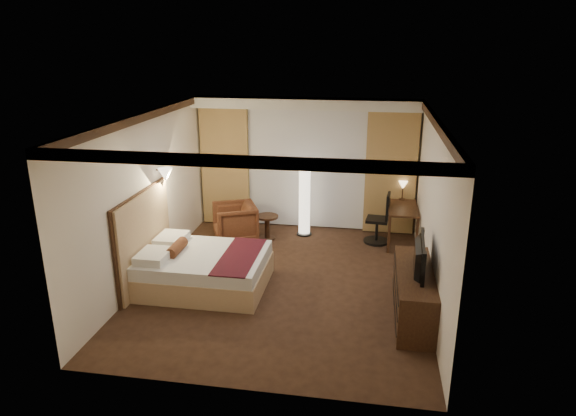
% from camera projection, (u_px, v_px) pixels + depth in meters
% --- Properties ---
extents(floor, '(4.50, 5.50, 0.01)m').
position_uv_depth(floor, '(284.00, 282.00, 8.40)').
color(floor, '#321E13').
rests_on(floor, ground).
extents(ceiling, '(4.50, 5.50, 0.01)m').
position_uv_depth(ceiling, '(284.00, 117.00, 7.55)').
color(ceiling, white).
rests_on(ceiling, back_wall).
extents(back_wall, '(4.50, 0.02, 2.70)m').
position_uv_depth(back_wall, '(307.00, 164.00, 10.55)').
color(back_wall, white).
rests_on(back_wall, floor).
extents(left_wall, '(0.02, 5.50, 2.70)m').
position_uv_depth(left_wall, '(148.00, 197.00, 8.33)').
color(left_wall, white).
rests_on(left_wall, floor).
extents(right_wall, '(0.02, 5.50, 2.70)m').
position_uv_depth(right_wall, '(433.00, 211.00, 7.62)').
color(right_wall, white).
rests_on(right_wall, floor).
extents(crown_molding, '(4.50, 5.50, 0.12)m').
position_uv_depth(crown_molding, '(284.00, 121.00, 7.57)').
color(crown_molding, black).
rests_on(crown_molding, ceiling).
extents(soffit, '(4.50, 0.50, 0.20)m').
position_uv_depth(soffit, '(306.00, 104.00, 9.93)').
color(soffit, white).
rests_on(soffit, ceiling).
extents(curtain_sheer, '(2.48, 0.04, 2.45)m').
position_uv_depth(curtain_sheer, '(306.00, 169.00, 10.51)').
color(curtain_sheer, silver).
rests_on(curtain_sheer, back_wall).
extents(curtain_left_drape, '(1.00, 0.14, 2.45)m').
position_uv_depth(curtain_left_drape, '(225.00, 167.00, 10.72)').
color(curtain_left_drape, tan).
rests_on(curtain_left_drape, back_wall).
extents(curtain_right_drape, '(1.00, 0.14, 2.45)m').
position_uv_depth(curtain_right_drape, '(391.00, 173.00, 10.18)').
color(curtain_right_drape, tan).
rests_on(curtain_right_drape, back_wall).
extents(wall_sconce, '(0.24, 0.24, 0.24)m').
position_uv_depth(wall_sconce, '(166.00, 175.00, 8.61)').
color(wall_sconce, white).
rests_on(wall_sconce, left_wall).
extents(bed, '(1.94, 1.51, 0.57)m').
position_uv_depth(bed, '(205.00, 270.00, 8.18)').
color(bed, white).
rests_on(bed, floor).
extents(headboard, '(0.12, 1.81, 1.50)m').
position_uv_depth(headboard, '(145.00, 239.00, 8.19)').
color(headboard, tan).
rests_on(headboard, floor).
extents(armchair, '(1.00, 1.02, 0.81)m').
position_uv_depth(armchair, '(235.00, 220.00, 10.06)').
color(armchair, '#4C2A16').
rests_on(armchair, floor).
extents(side_table, '(0.44, 0.44, 0.49)m').
position_uv_depth(side_table, '(267.00, 227.00, 10.16)').
color(side_table, black).
rests_on(side_table, floor).
extents(floor_lamp, '(0.30, 0.30, 1.44)m').
position_uv_depth(floor_lamp, '(304.00, 201.00, 10.23)').
color(floor_lamp, white).
rests_on(floor_lamp, floor).
extents(desk, '(0.55, 1.17, 0.75)m').
position_uv_depth(desk, '(402.00, 225.00, 9.91)').
color(desk, black).
rests_on(desk, floor).
extents(desk_lamp, '(0.18, 0.18, 0.34)m').
position_uv_depth(desk_lamp, '(403.00, 191.00, 10.15)').
color(desk_lamp, '#FFD899').
rests_on(desk_lamp, desk).
extents(office_chair, '(0.54, 0.54, 1.01)m').
position_uv_depth(office_chair, '(377.00, 218.00, 9.90)').
color(office_chair, black).
rests_on(office_chair, floor).
extents(dresser, '(0.50, 1.82, 0.71)m').
position_uv_depth(dresser, '(414.00, 293.00, 7.27)').
color(dresser, black).
rests_on(dresser, floor).
extents(television, '(0.63, 1.03, 0.13)m').
position_uv_depth(television, '(415.00, 251.00, 7.08)').
color(television, black).
rests_on(television, dresser).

